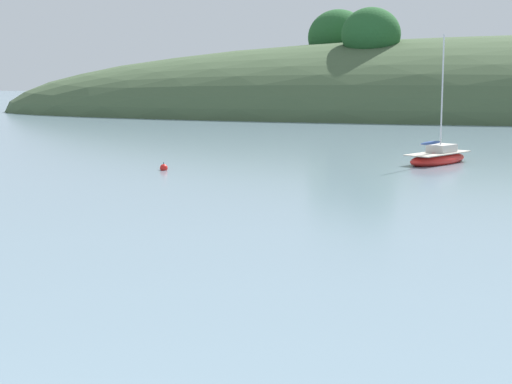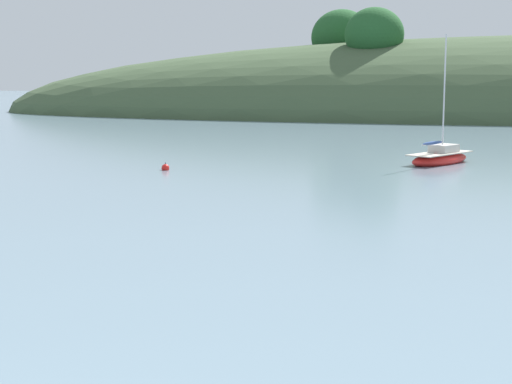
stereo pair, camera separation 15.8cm
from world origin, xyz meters
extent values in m
ellipsoid|color=#235628|center=(-0.42, 89.20, 9.70)|extent=(6.92, 6.29, 6.29)
ellipsoid|color=#235628|center=(-3.52, 98.21, 8.96)|extent=(4.71, 4.28, 4.28)
ellipsoid|color=#235628|center=(-5.09, 97.51, 9.72)|extent=(7.77, 7.06, 7.06)
ellipsoid|color=red|center=(6.74, 41.45, 0.24)|extent=(4.37, 5.50, 0.86)
cube|color=beige|center=(6.74, 41.45, 0.62)|extent=(4.02, 5.06, 0.06)
cube|color=beige|center=(6.96, 41.82, 0.87)|extent=(1.91, 2.08, 0.50)
cylinder|color=silver|center=(6.88, 41.68, 4.13)|extent=(0.09, 0.09, 7.02)
cylinder|color=silver|center=(6.29, 40.73, 1.24)|extent=(1.25, 1.94, 0.07)
ellipsoid|color=#2D4784|center=(6.29, 40.73, 1.29)|extent=(1.31, 1.94, 0.20)
sphere|color=red|center=(-8.33, 34.98, 0.12)|extent=(0.44, 0.44, 0.44)
cylinder|color=black|center=(-8.33, 34.98, 0.39)|extent=(0.04, 0.04, 0.10)
camera|label=1|loc=(5.79, -8.33, 5.51)|focal=57.25mm
camera|label=2|loc=(5.94, -8.30, 5.51)|focal=57.25mm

